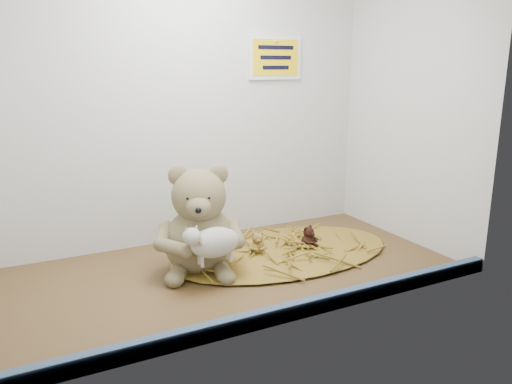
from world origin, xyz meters
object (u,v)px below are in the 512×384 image
main_teddy (200,219)px  mini_teddy_brown (308,236)px  toy_lamb (215,243)px  mini_teddy_tan (257,242)px

main_teddy → mini_teddy_brown: size_ratio=4.41×
toy_lamb → mini_teddy_brown: size_ratio=2.53×
main_teddy → toy_lamb: (0.00, -10.15, -3.27)cm
main_teddy → mini_teddy_tan: bearing=26.1°
toy_lamb → mini_teddy_tan: bearing=33.3°
mini_teddy_brown → main_teddy: bearing=157.0°
main_teddy → mini_teddy_tan: 20.07cm
main_teddy → mini_teddy_brown: 34.48cm
main_teddy → mini_teddy_brown: (33.09, -0.76, -9.65)cm
main_teddy → mini_teddy_tan: (17.53, 1.35, -9.66)cm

